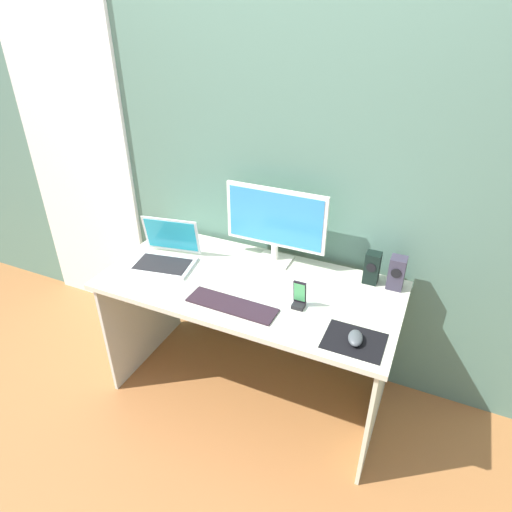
# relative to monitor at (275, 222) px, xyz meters

# --- Properties ---
(ground_plane) EXTENTS (8.00, 8.00, 0.00)m
(ground_plane) POSITION_rel_monitor_xyz_m (-0.03, -0.25, -0.97)
(ground_plane) COLOR #986034
(wall_back) EXTENTS (6.00, 0.04, 2.50)m
(wall_back) POSITION_rel_monitor_xyz_m (-0.03, 0.15, 0.28)
(wall_back) COLOR slate
(wall_back) RESTS_ON ground_plane
(door_left) EXTENTS (0.82, 0.02, 2.02)m
(door_left) POSITION_rel_monitor_xyz_m (-1.41, 0.12, 0.04)
(door_left) COLOR white
(door_left) RESTS_ON ground_plane
(desk) EXTENTS (1.49, 0.71, 0.73)m
(desk) POSITION_rel_monitor_xyz_m (-0.03, -0.25, -0.38)
(desk) COLOR beige
(desk) RESTS_ON ground_plane
(monitor) EXTENTS (0.54, 0.14, 0.42)m
(monitor) POSITION_rel_monitor_xyz_m (0.00, 0.00, 0.00)
(monitor) COLOR white
(monitor) RESTS_ON desk
(speaker_right) EXTENTS (0.08, 0.08, 0.17)m
(speaker_right) POSITION_rel_monitor_xyz_m (0.63, 0.01, -0.15)
(speaker_right) COLOR #322F3F
(speaker_right) RESTS_ON desk
(speaker_near_monitor) EXTENTS (0.07, 0.07, 0.16)m
(speaker_near_monitor) POSITION_rel_monitor_xyz_m (0.51, 0.01, -0.15)
(speaker_near_monitor) COLOR black
(speaker_near_monitor) RESTS_ON desk
(laptop) EXTENTS (0.36, 0.31, 0.22)m
(laptop) POSITION_rel_monitor_xyz_m (-0.52, -0.25, -0.19)
(laptop) COLOR silver
(laptop) RESTS_ON desk
(keyboard_external) EXTENTS (0.43, 0.13, 0.01)m
(keyboard_external) POSITION_rel_monitor_xyz_m (-0.03, -0.46, -0.23)
(keyboard_external) COLOR black
(keyboard_external) RESTS_ON desk
(mousepad) EXTENTS (0.25, 0.20, 0.00)m
(mousepad) POSITION_rel_monitor_xyz_m (0.55, -0.46, -0.23)
(mousepad) COLOR black
(mousepad) RESTS_ON desk
(mouse) EXTENTS (0.08, 0.11, 0.04)m
(mouse) POSITION_rel_monitor_xyz_m (0.55, -0.46, -0.21)
(mouse) COLOR #43494D
(mouse) RESTS_ON mousepad
(phone_in_dock) EXTENTS (0.06, 0.05, 0.14)m
(phone_in_dock) POSITION_rel_monitor_xyz_m (0.26, -0.33, -0.18)
(phone_in_dock) COLOR black
(phone_in_dock) RESTS_ON desk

